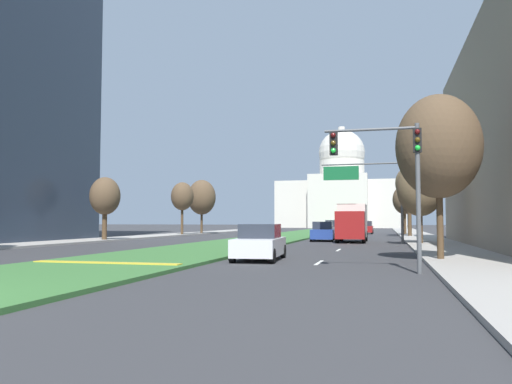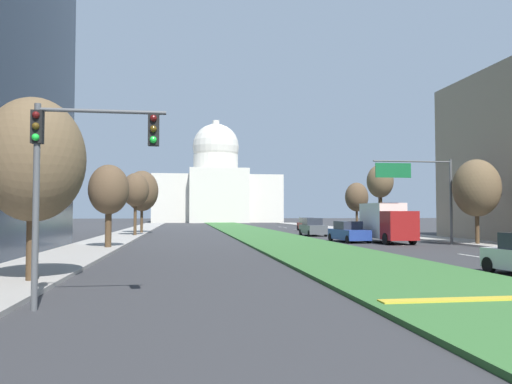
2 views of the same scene
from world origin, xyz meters
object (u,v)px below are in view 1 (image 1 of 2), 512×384
at_px(traffic_light_near_right, 392,164).
at_px(street_tree_right_far, 409,184).
at_px(overhead_guide_sign, 370,184).
at_px(capitol_building, 342,194).
at_px(street_tree_left_mid, 105,197).
at_px(street_tree_left_distant, 202,197).
at_px(sedan_midblock, 323,232).
at_px(street_tree_right_mid, 420,188).
at_px(box_truck_delivery, 352,222).
at_px(street_tree_left_far, 182,197).
at_px(sedan_distant, 334,229).
at_px(sedan_lead_stopped, 260,243).
at_px(street_tree_right_near, 438,147).
at_px(street_tree_right_distant, 405,200).
at_px(sedan_far_horizon, 366,228).

height_order(traffic_light_near_right, street_tree_right_far, street_tree_right_far).
height_order(traffic_light_near_right, overhead_guide_sign, overhead_guide_sign).
distance_m(capitol_building, street_tree_left_mid, 94.02).
relative_size(street_tree_left_distant, sedan_midblock, 1.51).
xyz_separation_m(traffic_light_near_right, street_tree_right_mid, (2.30, 21.00, 0.45)).
height_order(street_tree_left_distant, sedan_midblock, street_tree_left_distant).
bearing_deg(box_truck_delivery, street_tree_left_distant, 136.62).
relative_size(street_tree_left_far, sedan_midblock, 1.34).
bearing_deg(sedan_distant, box_truck_delivery, -77.59).
height_order(overhead_guide_sign, sedan_lead_stopped, overhead_guide_sign).
distance_m(street_tree_right_near, street_tree_right_mid, 15.66).
relative_size(capitol_building, sedan_midblock, 6.59).
xyz_separation_m(street_tree_left_mid, street_tree_right_far, (26.46, 17.82, 1.89)).
bearing_deg(street_tree_right_far, street_tree_left_distant, 167.46).
xyz_separation_m(street_tree_left_mid, sedan_distant, (18.37, 16.43, -3.06)).
bearing_deg(street_tree_right_near, street_tree_right_far, 89.49).
xyz_separation_m(capitol_building, street_tree_right_distant, (13.11, -68.35, -4.28)).
xyz_separation_m(capitol_building, street_tree_right_far, (13.35, -75.17, -2.81)).
height_order(street_tree_left_mid, street_tree_right_distant, street_tree_right_distant).
height_order(street_tree_right_far, sedan_distant, street_tree_right_far).
relative_size(street_tree_right_mid, sedan_far_horizon, 1.44).
relative_size(capitol_building, street_tree_left_distant, 4.37).
bearing_deg(street_tree_left_distant, sedan_midblock, -45.00).
xyz_separation_m(capitol_building, street_tree_left_mid, (-13.11, -92.99, -4.70)).
height_order(street_tree_right_near, street_tree_right_distant, street_tree_right_near).
distance_m(overhead_guide_sign, street_tree_right_mid, 3.90).
bearing_deg(street_tree_right_near, capitol_building, 96.83).
distance_m(street_tree_right_mid, sedan_distant, 18.82).
xyz_separation_m(sedan_lead_stopped, box_truck_delivery, (2.94, 20.68, 0.90)).
distance_m(traffic_light_near_right, street_tree_left_mid, 32.13).
distance_m(street_tree_right_mid, sedan_midblock, 10.31).
height_order(overhead_guide_sign, street_tree_right_far, street_tree_right_far).
distance_m(street_tree_right_near, street_tree_left_far, 42.19).
distance_m(street_tree_right_mid, street_tree_left_distant, 35.50).
bearing_deg(street_tree_right_distant, street_tree_right_mid, -89.62).
xyz_separation_m(street_tree_right_near, street_tree_right_mid, (0.23, 15.63, -0.86)).
bearing_deg(traffic_light_near_right, street_tree_right_far, 86.52).
relative_size(street_tree_right_far, street_tree_right_distant, 1.26).
relative_size(overhead_guide_sign, sedan_midblock, 1.35).
relative_size(street_tree_left_mid, street_tree_right_mid, 0.88).
relative_size(overhead_guide_sign, street_tree_right_distant, 1.05).
xyz_separation_m(traffic_light_near_right, sedan_midblock, (-5.62, 26.63, -2.99)).
xyz_separation_m(street_tree_left_mid, street_tree_left_far, (0.06, 17.26, 0.79)).
distance_m(overhead_guide_sign, street_tree_right_near, 17.30).
distance_m(street_tree_right_distant, sedan_far_horizon, 8.44).
height_order(overhead_guide_sign, street_tree_left_mid, overhead_guide_sign).
bearing_deg(street_tree_right_distant, street_tree_right_far, -88.00).
bearing_deg(street_tree_left_distant, sedan_lead_stopped, -66.01).
height_order(street_tree_left_distant, box_truck_delivery, street_tree_left_distant).
xyz_separation_m(street_tree_left_mid, box_truck_delivery, (21.13, 3.86, -2.24)).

